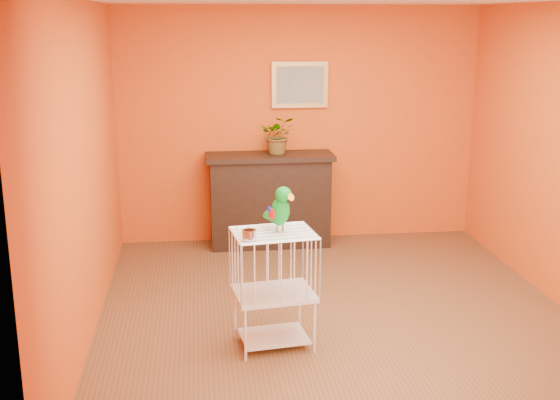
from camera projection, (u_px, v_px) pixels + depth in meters
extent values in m
plane|color=brown|center=(336.00, 316.00, 5.96)|extent=(4.50, 4.50, 0.00)
plane|color=#C84C12|center=(299.00, 125.00, 7.79)|extent=(4.00, 0.00, 4.00)
plane|color=#C84C12|center=(430.00, 259.00, 3.47)|extent=(4.00, 0.00, 4.00)
plane|color=#C84C12|center=(85.00, 173.00, 5.40)|extent=(0.00, 4.50, 4.50)
cube|color=black|center=(270.00, 202.00, 7.73)|extent=(1.30, 0.43, 0.97)
cube|color=black|center=(270.00, 157.00, 7.60)|extent=(1.38, 0.50, 0.05)
cube|color=black|center=(272.00, 207.00, 7.54)|extent=(0.91, 0.02, 0.49)
cube|color=#52171A|center=(246.00, 214.00, 7.68)|extent=(0.05, 0.19, 0.30)
cube|color=#45562B|center=(254.00, 214.00, 7.68)|extent=(0.05, 0.19, 0.30)
cube|color=#52171A|center=(263.00, 213.00, 7.70)|extent=(0.05, 0.19, 0.30)
cube|color=#45562B|center=(272.00, 213.00, 7.71)|extent=(0.05, 0.19, 0.30)
cube|color=#52171A|center=(282.00, 213.00, 7.72)|extent=(0.05, 0.19, 0.30)
imported|color=#26722D|center=(278.00, 139.00, 7.60)|extent=(0.40, 0.44, 0.32)
cube|color=#C28F45|center=(300.00, 85.00, 7.65)|extent=(0.62, 0.03, 0.50)
cube|color=gray|center=(300.00, 85.00, 7.64)|extent=(0.52, 0.01, 0.40)
cube|color=silver|center=(274.00, 336.00, 5.42)|extent=(0.55, 0.45, 0.02)
cube|color=silver|center=(274.00, 293.00, 5.33)|extent=(0.64, 0.53, 0.04)
cube|color=silver|center=(274.00, 233.00, 5.21)|extent=(0.64, 0.53, 0.01)
cylinder|color=silver|center=(245.00, 335.00, 5.13)|extent=(0.02, 0.02, 0.41)
cylinder|color=silver|center=(315.00, 328.00, 5.25)|extent=(0.02, 0.02, 0.41)
cylinder|color=silver|center=(235.00, 313.00, 5.51)|extent=(0.02, 0.02, 0.41)
cylinder|color=silver|center=(300.00, 307.00, 5.64)|extent=(0.02, 0.02, 0.41)
cylinder|color=silver|center=(249.00, 235.00, 5.01)|extent=(0.10, 0.10, 0.07)
cylinder|color=#59544C|center=(277.00, 229.00, 5.21)|extent=(0.02, 0.02, 0.05)
cylinder|color=#59544C|center=(283.00, 228.00, 5.25)|extent=(0.02, 0.02, 0.05)
ellipsoid|color=#0A861D|center=(280.00, 211.00, 5.20)|extent=(0.22, 0.24, 0.25)
ellipsoid|color=#0A861D|center=(283.00, 195.00, 5.13)|extent=(0.17, 0.18, 0.12)
cone|color=orange|center=(289.00, 198.00, 5.09)|extent=(0.09, 0.10, 0.08)
cone|color=black|center=(287.00, 201.00, 5.11)|extent=(0.04, 0.04, 0.03)
sphere|color=black|center=(281.00, 195.00, 5.09)|extent=(0.02, 0.02, 0.02)
sphere|color=black|center=(290.00, 193.00, 5.14)|extent=(0.02, 0.02, 0.02)
ellipsoid|color=#A50C0C|center=(272.00, 214.00, 5.17)|extent=(0.06, 0.08, 0.09)
ellipsoid|color=navy|center=(286.00, 211.00, 5.25)|extent=(0.06, 0.08, 0.09)
cone|color=#0A861D|center=(273.00, 220.00, 5.28)|extent=(0.16, 0.19, 0.14)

